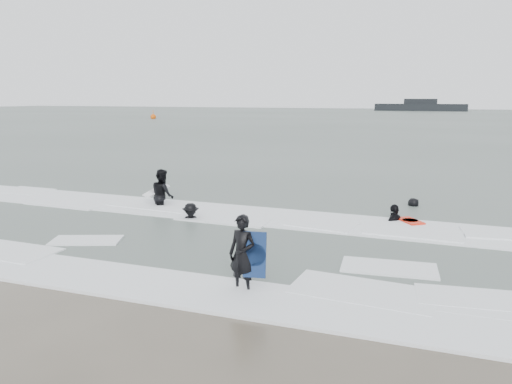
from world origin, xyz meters
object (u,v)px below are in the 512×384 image
(surfer_centre, at_px, (242,292))
(surfer_right_near, at_px, (394,222))
(surfer_breaker, at_px, (191,222))
(surfer_right_far, at_px, (413,207))
(buoy, at_px, (153,117))
(surfer_wading, at_px, (163,207))
(vessel_horizon, at_px, (420,107))

(surfer_centre, height_order, surfer_right_near, surfer_right_near)
(surfer_breaker, distance_m, surfer_right_far, 8.31)
(surfer_centre, relative_size, surfer_breaker, 1.14)
(surfer_right_far, distance_m, buoy, 76.97)
(surfer_right_far, bearing_deg, surfer_breaker, -12.00)
(surfer_centre, bearing_deg, buoy, 134.09)
(surfer_centre, height_order, buoy, buoy)
(surfer_breaker, distance_m, surfer_right_near, 6.71)
(surfer_wading, distance_m, buoy, 74.41)
(surfer_wading, relative_size, vessel_horizon, 0.08)
(surfer_centre, bearing_deg, surfer_breaker, 138.64)
(surfer_wading, bearing_deg, surfer_breaker, -176.35)
(surfer_wading, bearing_deg, surfer_right_far, -117.23)
(surfer_wading, distance_m, surfer_right_near, 8.37)
(surfer_wading, xyz_separation_m, surfer_right_far, (8.78, 3.22, 0.00))
(vessel_horizon, bearing_deg, surfer_centre, -88.58)
(buoy, bearing_deg, surfer_breaker, -56.81)
(surfer_centre, distance_m, surfer_right_far, 10.22)
(buoy, bearing_deg, surfer_wading, -57.44)
(surfer_right_near, relative_size, surfer_right_far, 1.17)
(surfer_centre, height_order, vessel_horizon, vessel_horizon)
(surfer_centre, height_order, surfer_right_far, surfer_centre)
(vessel_horizon, bearing_deg, surfer_wading, -91.09)
(surfer_breaker, height_order, vessel_horizon, vessel_horizon)
(surfer_breaker, relative_size, buoy, 0.89)
(surfer_breaker, distance_m, buoy, 76.93)
(surfer_breaker, distance_m, vessel_horizon, 133.40)
(buoy, distance_m, vessel_horizon, 81.07)
(vessel_horizon, bearing_deg, buoy, -121.65)
(surfer_centre, distance_m, surfer_right_near, 7.67)
(surfer_right_far, xyz_separation_m, vessel_horizon, (-6.29, 128.51, 1.24))
(surfer_right_far, bearing_deg, surfer_centre, 25.77)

